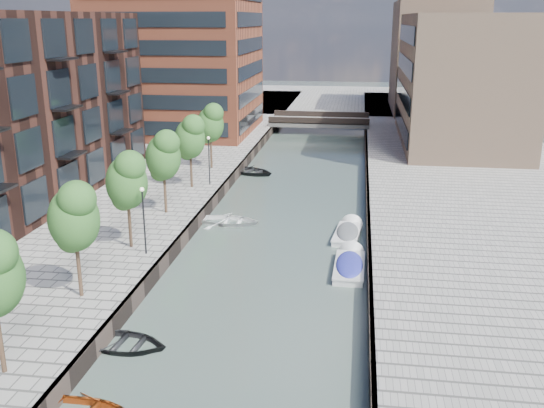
% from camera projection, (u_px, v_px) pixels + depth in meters
% --- Properties ---
extents(water, '(300.00, 300.00, 0.00)m').
position_uv_depth(water, '(294.00, 199.00, 50.76)').
color(water, '#38473F').
rests_on(water, ground).
extents(quay_right, '(20.00, 140.00, 1.00)m').
position_uv_depth(quay_right, '(493.00, 201.00, 48.44)').
color(quay_right, gray).
rests_on(quay_right, ground).
extents(quay_wall_left, '(0.25, 140.00, 1.00)m').
position_uv_depth(quay_wall_left, '(223.00, 191.00, 51.44)').
color(quay_wall_left, '#332823').
rests_on(quay_wall_left, ground).
extents(quay_wall_right, '(0.25, 140.00, 1.00)m').
position_uv_depth(quay_wall_right, '(368.00, 196.00, 49.79)').
color(quay_wall_right, '#332823').
rests_on(quay_wall_right, ground).
extents(far_closure, '(80.00, 40.00, 1.00)m').
position_uv_depth(far_closure, '(330.00, 101.00, 107.40)').
color(far_closure, gray).
rests_on(far_closure, ground).
extents(tower, '(18.00, 18.00, 30.00)m').
position_uv_depth(tower, '(176.00, 5.00, 72.04)').
color(tower, '#9A462C').
rests_on(tower, quay_left).
extents(tan_block_near, '(12.00, 25.00, 14.00)m').
position_uv_depth(tan_block_near, '(459.00, 80.00, 67.07)').
color(tan_block_near, tan).
rests_on(tan_block_near, quay_right).
extents(tan_block_far, '(12.00, 20.00, 16.00)m').
position_uv_depth(tan_block_far, '(434.00, 57.00, 91.38)').
color(tan_block_far, tan).
rests_on(tan_block_far, quay_right).
extents(bridge, '(13.00, 6.00, 1.30)m').
position_uv_depth(bridge, '(320.00, 121.00, 80.64)').
color(bridge, gray).
rests_on(bridge, ground).
extents(tree_2, '(2.50, 2.50, 5.95)m').
position_uv_depth(tree_2, '(74.00, 215.00, 29.54)').
color(tree_2, '#382619').
rests_on(tree_2, quay_left).
extents(tree_3, '(2.50, 2.50, 5.95)m').
position_uv_depth(tree_3, '(127.00, 179.00, 36.16)').
color(tree_3, '#382619').
rests_on(tree_3, quay_left).
extents(tree_4, '(2.50, 2.50, 5.95)m').
position_uv_depth(tree_4, '(163.00, 154.00, 42.79)').
color(tree_4, '#382619').
rests_on(tree_4, quay_left).
extents(tree_5, '(2.50, 2.50, 5.95)m').
position_uv_depth(tree_5, '(190.00, 136.00, 49.41)').
color(tree_5, '#382619').
rests_on(tree_5, quay_left).
extents(tree_6, '(2.50, 2.50, 5.95)m').
position_uv_depth(tree_6, '(210.00, 122.00, 56.04)').
color(tree_6, '#382619').
rests_on(tree_6, quay_left).
extents(lamp_1, '(0.24, 0.24, 4.12)m').
position_uv_depth(lamp_1, '(144.00, 214.00, 35.56)').
color(lamp_1, black).
rests_on(lamp_1, quay_left).
extents(lamp_2, '(0.24, 0.24, 4.12)m').
position_uv_depth(lamp_2, '(209.00, 155.00, 50.71)').
color(lamp_2, black).
rests_on(lamp_2, quay_left).
extents(sloop_0, '(4.47, 3.38, 0.87)m').
position_uv_depth(sloop_0, '(124.00, 347.00, 27.89)').
color(sloop_0, black).
rests_on(sloop_0, ground).
extents(sloop_3, '(4.57, 3.34, 0.92)m').
position_uv_depth(sloop_3, '(230.00, 224.00, 44.67)').
color(sloop_3, white).
rests_on(sloop_3, ground).
extents(sloop_4, '(5.83, 5.11, 1.00)m').
position_uv_depth(sloop_4, '(250.00, 174.00, 59.08)').
color(sloop_4, black).
rests_on(sloop_4, ground).
extents(motorboat_3, '(1.88, 5.12, 1.69)m').
position_uv_depth(motorboat_3, '(350.00, 265.00, 36.66)').
color(motorboat_3, silver).
rests_on(motorboat_3, ground).
extents(motorboat_4, '(2.11, 4.88, 1.58)m').
position_uv_depth(motorboat_4, '(348.00, 232.00, 42.26)').
color(motorboat_4, silver).
rests_on(motorboat_4, ground).
extents(car, '(2.39, 3.68, 1.16)m').
position_uv_depth(car, '(412.00, 142.00, 66.34)').
color(car, '#A2A3A7').
rests_on(car, quay_right).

